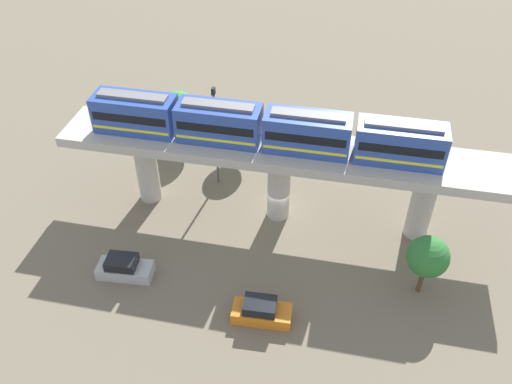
# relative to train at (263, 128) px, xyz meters

# --- Properties ---
(ground_plane) EXTENTS (120.00, 120.00, 0.00)m
(ground_plane) POSITION_rel_train_xyz_m (0.00, -1.43, -8.79)
(ground_plane) COLOR #706654
(viaduct) EXTENTS (5.20, 35.80, 7.26)m
(viaduct) POSITION_rel_train_xyz_m (0.00, -1.43, -3.09)
(viaduct) COLOR #B7B2AA
(viaduct) RESTS_ON ground
(train) EXTENTS (2.64, 27.45, 3.24)m
(train) POSITION_rel_train_xyz_m (0.00, 0.00, 0.00)
(train) COLOR #2D4CA5
(train) RESTS_ON viaduct
(parked_car_orange) EXTENTS (2.01, 4.28, 1.76)m
(parked_car_orange) POSITION_rel_train_xyz_m (-11.07, -2.15, -8.05)
(parked_car_orange) COLOR orange
(parked_car_orange) RESTS_ON ground
(parked_car_silver) EXTENTS (2.12, 4.33, 1.76)m
(parked_car_silver) POSITION_rel_train_xyz_m (-9.19, 8.92, -8.05)
(parked_car_silver) COLOR #B2B5BA
(parked_car_silver) RESTS_ON ground
(tree_near_viaduct) EXTENTS (3.97, 3.97, 5.99)m
(tree_near_viaduct) POSITION_rel_train_xyz_m (8.45, 10.08, -4.80)
(tree_near_viaduct) COLOR brown
(tree_near_viaduct) RESTS_ON ground
(tree_mid_lot) EXTENTS (3.46, 3.46, 5.36)m
(tree_mid_lot) POSITION_rel_train_xyz_m (7.35, 3.92, -5.18)
(tree_mid_lot) COLOR brown
(tree_mid_lot) RESTS_ON ground
(tree_far_corner) EXTENTS (3.06, 3.06, 5.20)m
(tree_far_corner) POSITION_rel_train_xyz_m (-6.22, -13.19, -5.15)
(tree_far_corner) COLOR brown
(tree_far_corner) RESTS_ON ground
(signal_post) EXTENTS (0.44, 0.28, 9.86)m
(signal_post) POSITION_rel_train_xyz_m (3.40, 4.82, -3.34)
(signal_post) COLOR #4C4C51
(signal_post) RESTS_ON ground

